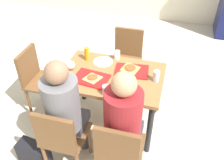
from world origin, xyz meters
The scene contains 20 objects.
ground_plane centered at (0.00, 0.00, -0.01)m, with size 10.00×10.00×0.02m, color beige.
main_table centered at (0.00, 0.00, 0.63)m, with size 1.10×0.75×0.73m.
chair_near_left centered at (-0.27, -0.76, 0.51)m, with size 0.40×0.40×0.86m.
chair_near_right centered at (0.27, -0.76, 0.51)m, with size 0.40×0.40×0.86m.
chair_far_side centered at (0.00, 0.76, 0.51)m, with size 0.40×0.40×0.86m.
chair_left_end centered at (-0.93, 0.00, 0.51)m, with size 0.40×0.40×0.86m.
person_in_red centered at (-0.27, -0.62, 0.75)m, with size 0.32×0.42×1.27m.
person_in_brown_jacket centered at (0.27, -0.62, 0.75)m, with size 0.32×0.42×1.27m.
tray_red_near centered at (-0.19, -0.13, 0.74)m, with size 0.36×0.26×0.02m, color red.
tray_red_far centered at (0.19, 0.11, 0.74)m, with size 0.36×0.26×0.02m, color red.
paper_plate_center centered at (-0.16, 0.21, 0.73)m, with size 0.22×0.22×0.01m, color white.
paper_plate_near_edge centered at (0.16, -0.21, 0.73)m, with size 0.22×0.22×0.01m, color white.
pizza_slice_a centered at (-0.17, -0.13, 0.75)m, with size 0.21×0.20×0.02m.
pizza_slice_b centered at (0.17, 0.14, 0.75)m, with size 0.24×0.25×0.02m.
plastic_cup_a centered at (-0.03, 0.32, 0.78)m, with size 0.07×0.07×0.10m, color white.
plastic_cup_b centered at (0.03, -0.32, 0.78)m, with size 0.07×0.07×0.10m, color white.
soda_can centered at (0.47, 0.02, 0.79)m, with size 0.07×0.07×0.12m, color #B7BCC6.
condiment_bottle centered at (-0.36, 0.21, 0.81)m, with size 0.06×0.06×0.16m, color orange.
foil_bundle centered at (-0.47, -0.02, 0.78)m, with size 0.10×0.10×0.10m, color silver.
handbag centered at (-0.62, -0.77, 0.14)m, with size 0.32×0.16×0.28m, color black.
Camera 1 is at (0.57, -2.06, 2.34)m, focal length 39.97 mm.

